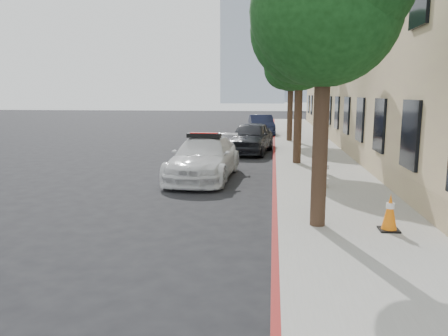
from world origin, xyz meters
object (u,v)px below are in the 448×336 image
(parked_car_mid, at_px, (251,138))
(police_car, at_px, (204,158))
(traffic_cone, at_px, (390,212))
(parked_car_far, at_px, (261,125))
(fire_hydrant, at_px, (322,171))

(parked_car_mid, bearing_deg, police_car, -92.62)
(police_car, distance_m, traffic_cone, 7.08)
(parked_car_far, bearing_deg, police_car, -102.63)
(police_car, bearing_deg, traffic_cone, -48.04)
(police_car, relative_size, traffic_cone, 6.61)
(police_car, distance_m, parked_car_far, 15.08)
(parked_car_mid, xyz_separation_m, traffic_cone, (3.27, -11.88, -0.22))
(parked_car_far, bearing_deg, parked_car_mid, -98.80)
(parked_car_mid, distance_m, traffic_cone, 12.32)
(police_car, relative_size, parked_car_far, 1.15)
(police_car, height_order, parked_car_far, police_car)
(fire_hydrant, bearing_deg, parked_car_far, 103.41)
(parked_car_far, height_order, fire_hydrant, parked_car_far)
(parked_car_mid, relative_size, fire_hydrant, 4.56)
(parked_car_mid, height_order, fire_hydrant, parked_car_mid)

